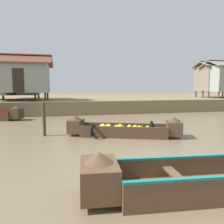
# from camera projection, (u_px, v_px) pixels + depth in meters

# --- Properties ---
(ground_plane) EXTENTS (300.00, 300.00, 0.00)m
(ground_plane) POSITION_uv_depth(u_px,v_px,m) (105.00, 119.00, 14.73)
(ground_plane) COLOR #726047
(riverbank_strip) EXTENTS (160.00, 20.00, 1.08)m
(riverbank_strip) POSITION_uv_depth(u_px,v_px,m) (86.00, 101.00, 26.41)
(riverbank_strip) COLOR #7F6B4C
(riverbank_strip) RESTS_ON ground
(banana_boat) EXTENTS (4.90, 2.50, 0.89)m
(banana_boat) POSITION_uv_depth(u_px,v_px,m) (124.00, 129.00, 9.37)
(banana_boat) COLOR #473323
(banana_boat) RESTS_ON ground
(viewer_boat) EXTENTS (5.68, 1.62, 0.92)m
(viewer_boat) POSITION_uv_depth(u_px,v_px,m) (219.00, 176.00, 4.36)
(viewer_boat) COLOR brown
(viewer_boat) RESTS_ON ground
(fishing_skiff_distant) EXTENTS (4.27, 2.53, 0.90)m
(fishing_skiff_distant) POSITION_uv_depth(u_px,v_px,m) (186.00, 107.00, 19.92)
(fishing_skiff_distant) COLOR #3D2D21
(fishing_skiff_distant) RESTS_ON ground
(stilt_house_left) EXTENTS (4.84, 3.69, 3.44)m
(stilt_house_left) POSITION_uv_depth(u_px,v_px,m) (15.00, 82.00, 19.16)
(stilt_house_left) COLOR #4C3826
(stilt_house_left) RESTS_ON riverbank_strip
(stilt_house_mid_left) EXTENTS (4.81, 3.76, 3.76)m
(stilt_house_mid_left) POSITION_uv_depth(u_px,v_px,m) (22.00, 77.00, 17.36)
(stilt_house_mid_left) COLOR #4C3826
(stilt_house_mid_left) RESTS_ON riverbank_strip
(stilt_house_mid_right) EXTENTS (4.71, 3.12, 3.96)m
(stilt_house_mid_right) POSITION_uv_depth(u_px,v_px,m) (217.00, 78.00, 23.65)
(stilt_house_mid_right) COLOR #4C3826
(stilt_house_mid_right) RESTS_ON riverbank_strip
(mooring_post) EXTENTS (0.14, 0.14, 1.49)m
(mooring_post) POSITION_uv_depth(u_px,v_px,m) (44.00, 119.00, 9.35)
(mooring_post) COLOR #423323
(mooring_post) RESTS_ON ground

